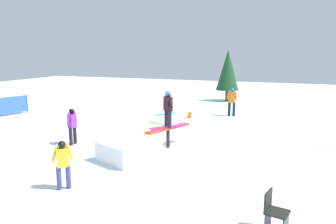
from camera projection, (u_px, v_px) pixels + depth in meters
ground_plane at (168, 147)px, 12.82m from camera, size 60.00×60.00×0.00m
rail_feature at (168, 130)px, 12.70m from camera, size 2.20×1.09×0.81m
snow_kicker_ramp at (129, 150)px, 11.33m from camera, size 2.22×2.06×0.67m
main_rider_on_rail at (168, 109)px, 12.55m from camera, size 1.34×1.20×1.42m
bystander_purple at (72, 124)px, 13.10m from camera, size 0.63×0.21×1.47m
bystander_yellow at (63, 162)px, 8.81m from camera, size 0.45×0.49×1.35m
bystander_orange at (232, 100)px, 18.98m from camera, size 0.29×0.67×1.63m
loose_snowboard_white at (332, 149)px, 12.63m from camera, size 1.24×1.34×0.02m
loose_snowboard_cyan at (166, 114)px, 19.60m from camera, size 1.47×0.98×0.02m
loose_snowboard_lime at (157, 123)px, 17.06m from camera, size 0.73×1.32×0.02m
folding_chair at (275, 214)px, 6.71m from camera, size 0.53×0.53×0.88m
backpack_on_snow at (190, 115)px, 18.48m from camera, size 0.35×0.29×0.34m
pine_tree_near at (228, 70)px, 24.55m from camera, size 1.69×1.69×3.85m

